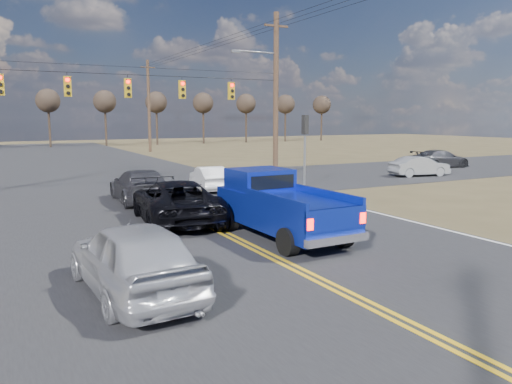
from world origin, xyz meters
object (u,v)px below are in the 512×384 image
silver_suv (133,257)px  dgrey_car_queue (140,186)px  white_car_queue (209,178)px  cross_car_east_near (419,166)px  black_suv (176,201)px  cross_car_east_far (441,159)px  pickup_truck (279,206)px

silver_suv → dgrey_car_queue: (3.20, 11.61, -0.07)m
white_car_queue → cross_car_east_near: bearing=-173.7°
black_suv → cross_car_east_far: 26.26m
cross_car_east_far → black_suv: bearing=116.5°
white_car_queue → black_suv: bearing=67.8°
silver_suv → pickup_truck: bearing=-154.1°
white_car_queue → dgrey_car_queue: dgrey_car_queue is taller
white_car_queue → cross_car_east_near: size_ratio=0.97×
pickup_truck → cross_car_east_far: bearing=30.0°
pickup_truck → cross_car_east_far: (22.14, 13.55, -0.33)m
pickup_truck → cross_car_east_near: pickup_truck is taller
white_car_queue → dgrey_car_queue: 4.69m
silver_suv → cross_car_east_near: size_ratio=1.22×
pickup_truck → white_car_queue: bearing=77.8°
silver_suv → cross_car_east_near: bearing=-152.2°
dgrey_car_queue → cross_car_east_near: bearing=-172.3°
silver_suv → white_car_queue: 15.58m
black_suv → pickup_truck: bearing=128.2°
black_suv → cross_car_east_far: bearing=-150.4°
cross_car_east_near → black_suv: bearing=118.9°
pickup_truck → silver_suv: pickup_truck is taller
pickup_truck → white_car_queue: 10.89m
black_suv → dgrey_car_queue: 4.96m
white_car_queue → cross_car_east_far: (20.13, 2.86, 0.05)m
pickup_truck → black_suv: (-2.17, 3.63, -0.23)m
pickup_truck → cross_car_east_far: pickup_truck is taller
white_car_queue → cross_car_east_far: bearing=-163.5°
white_car_queue → dgrey_car_queue: bearing=35.0°
silver_suv → cross_car_east_near: silver_suv is taller
black_suv → cross_car_east_near: bearing=-153.3°
white_car_queue → cross_car_east_near: cross_car_east_near is taller
pickup_truck → dgrey_car_queue: 8.87m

